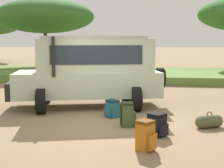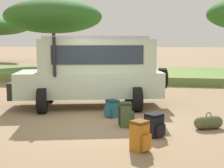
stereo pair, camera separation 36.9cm
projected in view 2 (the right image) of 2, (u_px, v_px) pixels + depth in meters
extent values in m
plane|color=#8C7051|center=(105.00, 125.00, 8.49)|extent=(320.00, 320.00, 0.00)
cube|color=olive|center=(143.00, 75.00, 19.79)|extent=(120.00, 7.00, 0.44)
cube|color=#B2C6A8|center=(90.00, 83.00, 10.89)|extent=(5.23, 3.13, 0.84)
cube|color=#B2C6A8|center=(97.00, 55.00, 10.78)|extent=(4.16, 2.73, 1.10)
cube|color=#232D38|center=(52.00, 57.00, 10.67)|extent=(0.47, 1.52, 0.77)
cube|color=#232D38|center=(98.00, 55.00, 9.89)|extent=(2.85, 0.82, 0.60)
cube|color=#232D38|center=(96.00, 53.00, 11.67)|extent=(2.85, 0.82, 0.60)
cube|color=#B7B7B7|center=(95.00, 38.00, 10.70)|extent=(3.76, 2.56, 0.10)
cube|color=black|center=(15.00, 89.00, 10.71)|extent=(0.58, 1.60, 0.56)
cylinder|color=black|center=(54.00, 57.00, 9.72)|extent=(0.10, 0.10, 1.25)
cylinder|color=black|center=(42.00, 101.00, 9.87)|extent=(0.48, 0.85, 0.80)
cylinder|color=black|center=(49.00, 91.00, 11.78)|extent=(0.48, 0.85, 0.80)
cylinder|color=black|center=(137.00, 99.00, 10.11)|extent=(0.48, 0.85, 0.80)
cylinder|color=black|center=(129.00, 90.00, 12.03)|extent=(0.48, 0.85, 0.80)
cylinder|color=black|center=(163.00, 78.00, 11.08)|extent=(0.41, 0.77, 0.74)
cube|color=#42562D|center=(126.00, 116.00, 8.30)|extent=(0.37, 0.43, 0.59)
cube|color=#42562D|center=(132.00, 118.00, 8.32)|extent=(0.14, 0.29, 0.32)
cube|color=#242F19|center=(126.00, 104.00, 8.26)|extent=(0.38, 0.41, 0.07)
cylinder|color=#242F19|center=(119.00, 115.00, 8.37)|extent=(0.04, 0.04, 0.50)
cylinder|color=#242F19|center=(120.00, 116.00, 8.21)|extent=(0.04, 0.04, 0.50)
cube|color=#235B6B|center=(112.00, 110.00, 9.36)|extent=(0.45, 0.46, 0.46)
cube|color=#235B6B|center=(108.00, 112.00, 9.27)|extent=(0.26, 0.26, 0.25)
cube|color=#13323A|center=(112.00, 101.00, 9.32)|extent=(0.45, 0.45, 0.07)
cylinder|color=#13323A|center=(118.00, 109.00, 9.37)|extent=(0.04, 0.04, 0.39)
cylinder|color=#13323A|center=(115.00, 108.00, 9.51)|extent=(0.04, 0.04, 0.39)
cube|color=black|center=(154.00, 126.00, 7.43)|extent=(0.48, 0.49, 0.49)
cube|color=black|center=(160.00, 130.00, 7.29)|extent=(0.23, 0.28, 0.27)
cube|color=black|center=(154.00, 115.00, 7.39)|extent=(0.48, 0.49, 0.07)
cylinder|color=black|center=(151.00, 124.00, 7.62)|extent=(0.04, 0.04, 0.41)
cylinder|color=black|center=(146.00, 126.00, 7.50)|extent=(0.04, 0.04, 0.41)
cube|color=#B26619|center=(140.00, 137.00, 6.43)|extent=(0.41, 0.42, 0.57)
cube|color=#B26619|center=(146.00, 142.00, 6.32)|extent=(0.20, 0.25, 0.31)
cube|color=#62380E|center=(140.00, 122.00, 6.39)|extent=(0.41, 0.42, 0.07)
cylinder|color=#62380E|center=(136.00, 135.00, 6.59)|extent=(0.04, 0.04, 0.48)
cylinder|color=#62380E|center=(131.00, 136.00, 6.49)|extent=(0.04, 0.04, 0.48)
cylinder|color=#4C5133|center=(208.00, 122.00, 8.09)|extent=(0.56, 0.50, 0.33)
sphere|color=#4C5133|center=(200.00, 123.00, 8.03)|extent=(0.33, 0.33, 0.33)
sphere|color=#4C5133|center=(216.00, 122.00, 8.15)|extent=(0.33, 0.33, 0.33)
torus|color=#2D301E|center=(209.00, 115.00, 8.06)|extent=(0.16, 0.09, 0.16)
cylinder|color=brown|center=(54.00, 51.00, 24.03)|extent=(0.27, 0.27, 3.13)
ellipsoid|color=#336628|center=(53.00, 17.00, 23.69)|extent=(7.46, 6.83, 2.52)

